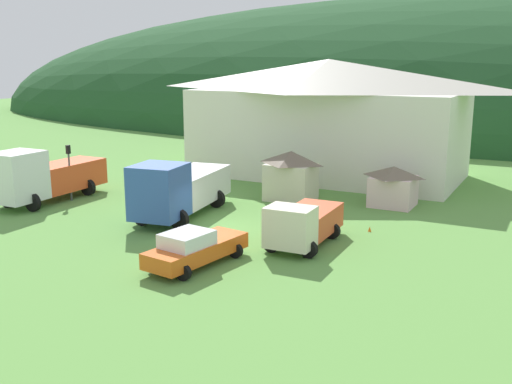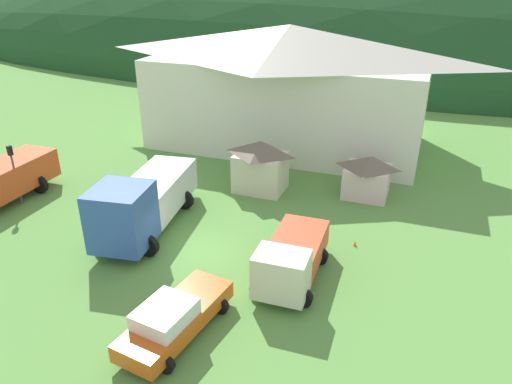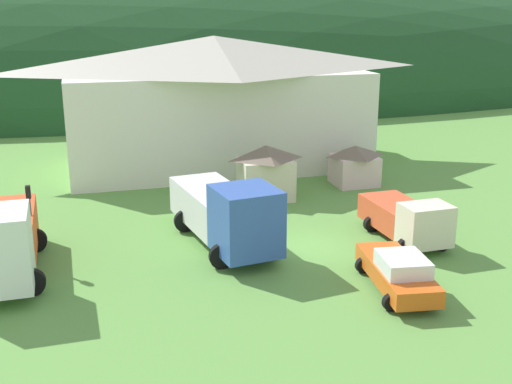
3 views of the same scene
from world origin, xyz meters
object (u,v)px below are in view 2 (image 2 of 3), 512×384
(traffic_light_west, at_px, (14,168))
(light_truck_cream, at_px, (291,258))
(traffic_cone_mid_row, at_px, (318,248))
(box_truck_blue, at_px, (143,201))
(play_shed_pink, at_px, (367,176))
(play_shed_cream, at_px, (260,165))
(traffic_cone_near_pickup, at_px, (355,246))
(depot_building, at_px, (288,85))
(service_pickup_orange, at_px, (174,318))

(traffic_light_west, bearing_deg, light_truck_cream, -5.89)
(light_truck_cream, relative_size, traffic_cone_mid_row, 9.07)
(box_truck_blue, distance_m, traffic_cone_mid_row, 9.27)
(play_shed_pink, bearing_deg, traffic_cone_mid_row, -99.93)
(traffic_light_west, bearing_deg, play_shed_cream, 28.37)
(traffic_cone_near_pickup, bearing_deg, box_truck_blue, -167.84)
(light_truck_cream, bearing_deg, traffic_cone_mid_row, 168.24)
(depot_building, height_order, traffic_cone_mid_row, depot_building)
(play_shed_cream, height_order, box_truck_blue, box_truck_blue)
(depot_building, relative_size, play_shed_cream, 6.70)
(box_truck_blue, distance_m, traffic_light_west, 8.59)
(play_shed_cream, bearing_deg, traffic_cone_near_pickup, -34.41)
(depot_building, distance_m, play_shed_cream, 9.52)
(depot_building, relative_size, light_truck_cream, 3.93)
(box_truck_blue, bearing_deg, traffic_light_west, -99.43)
(box_truck_blue, bearing_deg, light_truck_cream, 70.75)
(service_pickup_orange, bearing_deg, traffic_cone_near_pickup, 157.11)
(depot_building, xyz_separation_m, play_shed_pink, (7.31, -7.48, -3.32))
(play_shed_cream, xyz_separation_m, traffic_light_west, (-12.50, -6.75, 0.59))
(play_shed_cream, relative_size, light_truck_cream, 0.59)
(service_pickup_orange, bearing_deg, box_truck_blue, -132.34)
(box_truck_blue, xyz_separation_m, traffic_light_west, (-8.57, 0.15, 0.53))
(box_truck_blue, bearing_deg, play_shed_pink, 121.01)
(light_truck_cream, bearing_deg, play_shed_pink, 168.28)
(depot_building, relative_size, traffic_light_west, 5.98)
(light_truck_cream, height_order, traffic_cone_near_pickup, light_truck_cream)
(light_truck_cream, bearing_deg, play_shed_cream, -153.78)
(play_shed_cream, height_order, traffic_cone_near_pickup, play_shed_cream)
(play_shed_pink, relative_size, traffic_cone_mid_row, 4.65)
(light_truck_cream, distance_m, service_pickup_orange, 5.77)
(play_shed_cream, bearing_deg, traffic_cone_mid_row, -47.08)
(play_shed_pink, bearing_deg, traffic_cone_near_pickup, -85.87)
(box_truck_blue, height_order, service_pickup_orange, box_truck_blue)
(box_truck_blue, xyz_separation_m, traffic_cone_mid_row, (8.99, 1.45, -1.71))
(traffic_cone_mid_row, bearing_deg, light_truck_cream, -99.98)
(play_shed_cream, relative_size, box_truck_blue, 0.37)
(play_shed_cream, distance_m, service_pickup_orange, 13.50)
(traffic_cone_near_pickup, xyz_separation_m, traffic_cone_mid_row, (-1.66, -0.84, 0.00))
(service_pickup_orange, relative_size, traffic_light_west, 1.49)
(depot_building, distance_m, box_truck_blue, 16.40)
(depot_building, xyz_separation_m, play_shed_cream, (1.03, -8.98, -2.96))
(box_truck_blue, bearing_deg, depot_building, 161.21)
(depot_building, bearing_deg, service_pickup_orange, -83.60)
(traffic_cone_near_pickup, height_order, traffic_cone_mid_row, traffic_cone_mid_row)
(depot_building, xyz_separation_m, light_truck_cream, (5.55, -17.49, -3.46))
(play_shed_cream, bearing_deg, light_truck_cream, -62.01)
(play_shed_pink, bearing_deg, box_truck_blue, -140.54)
(service_pickup_orange, relative_size, traffic_cone_near_pickup, 9.77)
(play_shed_pink, distance_m, light_truck_cream, 10.17)
(service_pickup_orange, bearing_deg, play_shed_pink, 170.05)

